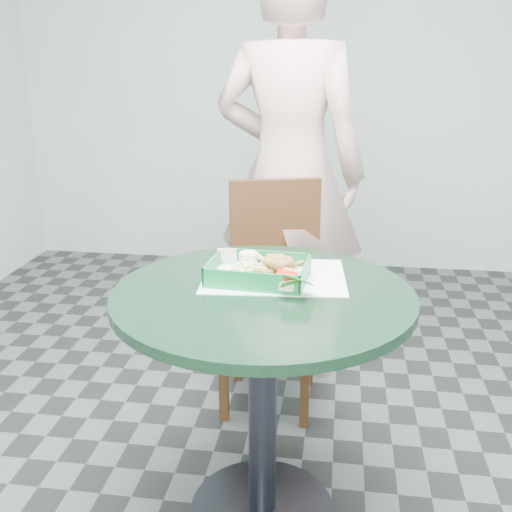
# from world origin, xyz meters

# --- Properties ---
(floor) EXTENTS (4.00, 5.00, 0.02)m
(floor) POSITION_xyz_m (0.00, 0.00, 0.00)
(floor) COLOR #303335
(floor) RESTS_ON ground
(wall_back) EXTENTS (4.00, 0.04, 2.80)m
(wall_back) POSITION_xyz_m (0.00, 2.50, 1.40)
(wall_back) COLOR silver
(wall_back) RESTS_ON ground
(cafe_table) EXTENTS (0.87, 0.87, 0.75)m
(cafe_table) POSITION_xyz_m (0.00, 0.00, 0.58)
(cafe_table) COLOR #25262E
(cafe_table) RESTS_ON floor
(dining_chair) EXTENTS (0.38, 0.38, 0.93)m
(dining_chair) POSITION_xyz_m (-0.06, 0.73, 0.53)
(dining_chair) COLOR black
(dining_chair) RESTS_ON floor
(diner_person) EXTENTS (0.91, 0.68, 2.26)m
(diner_person) POSITION_xyz_m (-0.02, 1.01, 1.13)
(diner_person) COLOR #C79E95
(diner_person) RESTS_ON floor
(placemat) EXTENTS (0.45, 0.36, 0.00)m
(placemat) POSITION_xyz_m (0.02, 0.12, 0.75)
(placemat) COLOR white
(placemat) RESTS_ON cafe_table
(food_basket) EXTENTS (0.29, 0.21, 0.06)m
(food_basket) POSITION_xyz_m (-0.03, 0.09, 0.77)
(food_basket) COLOR #127035
(food_basket) RESTS_ON placemat
(crab_sandwich) EXTENTS (0.13, 0.13, 0.08)m
(crab_sandwich) POSITION_xyz_m (0.04, 0.08, 0.80)
(crab_sandwich) COLOR #E3B670
(crab_sandwich) RESTS_ON food_basket
(fries_pile) EXTENTS (0.14, 0.15, 0.04)m
(fries_pile) POSITION_xyz_m (-0.06, 0.09, 0.79)
(fries_pile) COLOR beige
(fries_pile) RESTS_ON food_basket
(sauce_ramekin) EXTENTS (0.06, 0.06, 0.03)m
(sauce_ramekin) POSITION_xyz_m (-0.07, 0.14, 0.80)
(sauce_ramekin) COLOR silver
(sauce_ramekin) RESTS_ON food_basket
(garnish_cup) EXTENTS (0.11, 0.10, 0.04)m
(garnish_cup) POSITION_xyz_m (0.09, 0.00, 0.79)
(garnish_cup) COLOR white
(garnish_cup) RESTS_ON food_basket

